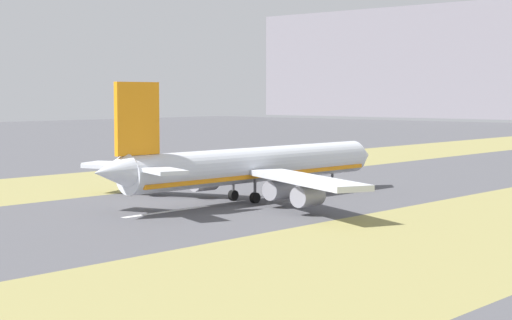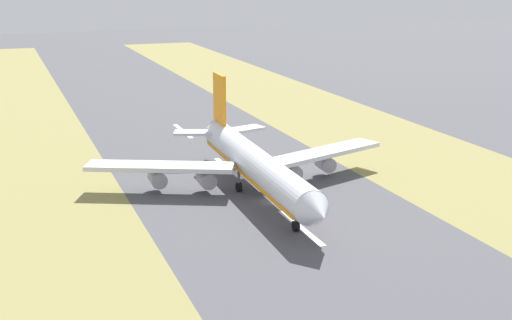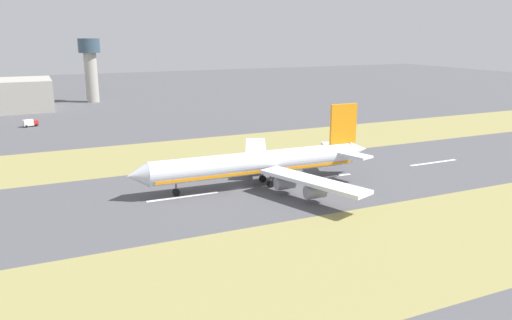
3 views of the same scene
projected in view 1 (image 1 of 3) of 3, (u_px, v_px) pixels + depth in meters
name	position (u px, v px, depth m)	size (l,w,h in m)	color
ground_plane	(272.00, 197.00, 152.74)	(800.00, 800.00, 0.00)	#4C4C51
grass_median_west	(112.00, 180.00, 182.52)	(40.00, 600.00, 0.01)	olive
grass_median_east	(509.00, 222.00, 122.96)	(40.00, 600.00, 0.01)	olive
centreline_dash_mid	(168.00, 212.00, 133.94)	(1.20, 18.00, 0.01)	silver
centreline_dash_far	(322.00, 190.00, 163.77)	(1.20, 18.00, 0.01)	silver
airplane_main_jet	(248.00, 166.00, 146.48)	(64.10, 67.14, 20.20)	silver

